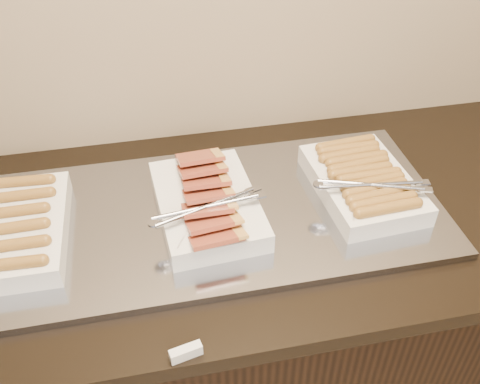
% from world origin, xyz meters
% --- Properties ---
extents(counter, '(2.06, 0.76, 0.90)m').
position_xyz_m(counter, '(0.00, 2.13, 0.45)').
color(counter, black).
rests_on(counter, ground).
extents(warming_tray, '(1.20, 0.50, 0.02)m').
position_xyz_m(warming_tray, '(-0.03, 2.13, 0.91)').
color(warming_tray, '#9496A1').
rests_on(warming_tray, counter).
extents(dish_left, '(0.22, 0.33, 0.07)m').
position_xyz_m(dish_left, '(-0.40, 2.13, 0.95)').
color(dish_left, silver).
rests_on(dish_left, warming_tray).
extents(dish_center, '(0.27, 0.36, 0.09)m').
position_xyz_m(dish_center, '(0.02, 2.13, 0.95)').
color(dish_center, silver).
rests_on(dish_center, warming_tray).
extents(dish_right, '(0.27, 0.33, 0.08)m').
position_xyz_m(dish_right, '(0.40, 2.13, 0.96)').
color(dish_right, silver).
rests_on(dish_right, warming_tray).
extents(label_holder, '(0.06, 0.03, 0.02)m').
position_xyz_m(label_holder, '(-0.08, 1.77, 0.91)').
color(label_holder, silver).
rests_on(label_holder, counter).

